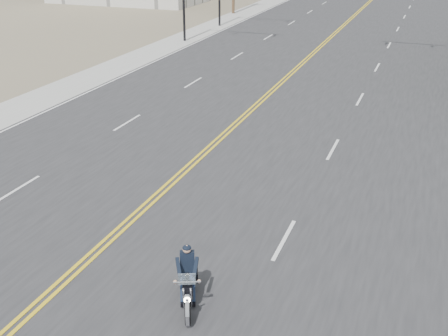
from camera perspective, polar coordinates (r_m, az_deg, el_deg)
The scene contains 2 objects.
ground_plane at distance 16.16m, azimuth -15.54°, elevation -10.71°, with size 400.00×400.00×0.00m, color #776D56.
motorcyclist at distance 14.22m, azimuth -3.73°, elevation -11.13°, with size 0.86×2.01×1.57m, color black, non-canonical shape.
Camera 1 is at (8.51, -10.50, 8.86)m, focal length 45.00 mm.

